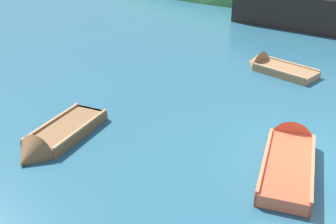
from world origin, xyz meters
The scene contains 4 objects.
ground_plane centered at (0.00, 0.00, 0.00)m, with size 120.00×120.00×0.00m, color #285B70.
rowboat_outer_right centered at (-6.64, -2.83, 0.09)m, with size 1.47×3.40×1.10m.
rowboat_center centered at (-0.61, -0.28, 0.12)m, with size 1.95×4.05×1.17m.
rowboat_near_dock centered at (-3.06, 6.16, 0.08)m, with size 3.24×1.98×1.19m.
Camera 1 is at (1.21, -9.70, 5.93)m, focal length 42.84 mm.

